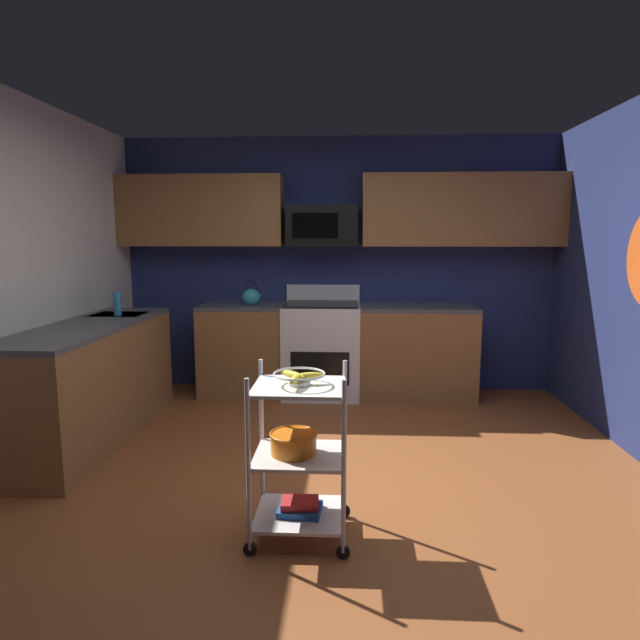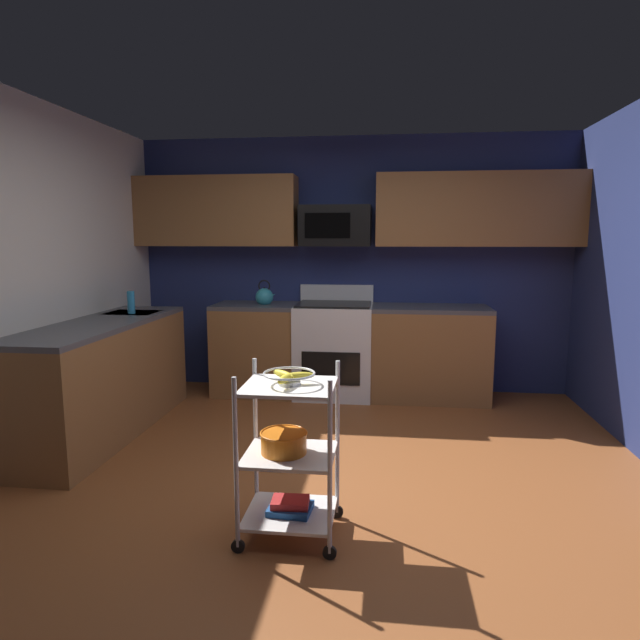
{
  "view_description": "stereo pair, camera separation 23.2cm",
  "coord_description": "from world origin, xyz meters",
  "px_view_note": "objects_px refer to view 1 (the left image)",
  "views": [
    {
      "loc": [
        0.13,
        -3.26,
        1.57
      ],
      "look_at": [
        -0.06,
        0.23,
        1.05
      ],
      "focal_mm": 30.45,
      "sensor_mm": 36.0,
      "label": 1
    },
    {
      "loc": [
        0.36,
        -3.24,
        1.57
      ],
      "look_at": [
        -0.06,
        0.23,
        1.05
      ],
      "focal_mm": 30.45,
      "sensor_mm": 36.0,
      "label": 2
    }
  ],
  "objects_px": {
    "dish_soap_bottle": "(117,304)",
    "mixing_bowl_large": "(294,443)",
    "oven_range": "(322,348)",
    "kettle": "(251,297)",
    "fruit_bowl": "(299,376)",
    "rolling_cart": "(300,455)",
    "book_stack": "(300,507)",
    "microwave": "(322,226)"
  },
  "relations": [
    {
      "from": "dish_soap_bottle",
      "to": "mixing_bowl_large",
      "type": "bearing_deg",
      "value": -46.86
    },
    {
      "from": "oven_range",
      "to": "kettle",
      "type": "xyz_separation_m",
      "value": [
        -0.71,
        -0.0,
        0.52
      ]
    },
    {
      "from": "fruit_bowl",
      "to": "rolling_cart",
      "type": "bearing_deg",
      "value": 0.0
    },
    {
      "from": "fruit_bowl",
      "to": "book_stack",
      "type": "xyz_separation_m",
      "value": [
        0.0,
        -0.0,
        -0.72
      ]
    },
    {
      "from": "book_stack",
      "to": "kettle",
      "type": "relative_size",
      "value": 0.91
    },
    {
      "from": "microwave",
      "to": "rolling_cart",
      "type": "relative_size",
      "value": 0.77
    },
    {
      "from": "microwave",
      "to": "rolling_cart",
      "type": "bearing_deg",
      "value": -89.49
    },
    {
      "from": "oven_range",
      "to": "book_stack",
      "type": "relative_size",
      "value": 4.6
    },
    {
      "from": "microwave",
      "to": "dish_soap_bottle",
      "type": "relative_size",
      "value": 3.5
    },
    {
      "from": "rolling_cart",
      "to": "microwave",
      "type": "bearing_deg",
      "value": 90.51
    },
    {
      "from": "rolling_cart",
      "to": "fruit_bowl",
      "type": "distance_m",
      "value": 0.42
    },
    {
      "from": "oven_range",
      "to": "mixing_bowl_large",
      "type": "bearing_deg",
      "value": -90.17
    },
    {
      "from": "oven_range",
      "to": "kettle",
      "type": "bearing_deg",
      "value": -179.69
    },
    {
      "from": "mixing_bowl_large",
      "to": "book_stack",
      "type": "relative_size",
      "value": 1.05
    },
    {
      "from": "rolling_cart",
      "to": "fruit_bowl",
      "type": "xyz_separation_m",
      "value": [
        0.0,
        0.0,
        0.42
      ]
    },
    {
      "from": "rolling_cart",
      "to": "mixing_bowl_large",
      "type": "height_order",
      "value": "rolling_cart"
    },
    {
      "from": "rolling_cart",
      "to": "mixing_bowl_large",
      "type": "relative_size",
      "value": 3.63
    },
    {
      "from": "dish_soap_bottle",
      "to": "rolling_cart",
      "type": "bearing_deg",
      "value": -46.34
    },
    {
      "from": "fruit_bowl",
      "to": "dish_soap_bottle",
      "type": "bearing_deg",
      "value": 133.66
    },
    {
      "from": "book_stack",
      "to": "dish_soap_bottle",
      "type": "relative_size",
      "value": 1.2
    },
    {
      "from": "rolling_cart",
      "to": "dish_soap_bottle",
      "type": "xyz_separation_m",
      "value": [
        -1.74,
        1.82,
        0.57
      ]
    },
    {
      "from": "fruit_bowl",
      "to": "mixing_bowl_large",
      "type": "relative_size",
      "value": 1.08
    },
    {
      "from": "mixing_bowl_large",
      "to": "dish_soap_bottle",
      "type": "xyz_separation_m",
      "value": [
        -1.71,
        1.82,
        0.5
      ]
    },
    {
      "from": "rolling_cart",
      "to": "mixing_bowl_large",
      "type": "xyz_separation_m",
      "value": [
        -0.03,
        0.0,
        0.07
      ]
    },
    {
      "from": "rolling_cart",
      "to": "dish_soap_bottle",
      "type": "relative_size",
      "value": 4.57
    },
    {
      "from": "dish_soap_bottle",
      "to": "kettle",
      "type": "bearing_deg",
      "value": 39.64
    },
    {
      "from": "kettle",
      "to": "dish_soap_bottle",
      "type": "bearing_deg",
      "value": -140.36
    },
    {
      "from": "microwave",
      "to": "fruit_bowl",
      "type": "xyz_separation_m",
      "value": [
        0.02,
        -2.77,
        -0.82
      ]
    },
    {
      "from": "fruit_bowl",
      "to": "kettle",
      "type": "bearing_deg",
      "value": 105.38
    },
    {
      "from": "fruit_bowl",
      "to": "mixing_bowl_large",
      "type": "height_order",
      "value": "fruit_bowl"
    },
    {
      "from": "kettle",
      "to": "dish_soap_bottle",
      "type": "relative_size",
      "value": 1.32
    },
    {
      "from": "oven_range",
      "to": "kettle",
      "type": "height_order",
      "value": "kettle"
    },
    {
      "from": "microwave",
      "to": "dish_soap_bottle",
      "type": "xyz_separation_m",
      "value": [
        -1.72,
        -0.94,
        -0.68
      ]
    },
    {
      "from": "microwave",
      "to": "fruit_bowl",
      "type": "bearing_deg",
      "value": -89.49
    },
    {
      "from": "fruit_bowl",
      "to": "kettle",
      "type": "distance_m",
      "value": 2.76
    },
    {
      "from": "rolling_cart",
      "to": "kettle",
      "type": "relative_size",
      "value": 3.47
    },
    {
      "from": "mixing_bowl_large",
      "to": "book_stack",
      "type": "bearing_deg",
      "value": -0.0
    },
    {
      "from": "rolling_cart",
      "to": "dish_soap_bottle",
      "type": "distance_m",
      "value": 2.58
    },
    {
      "from": "rolling_cart",
      "to": "book_stack",
      "type": "distance_m",
      "value": 0.29
    },
    {
      "from": "oven_range",
      "to": "rolling_cart",
      "type": "xyz_separation_m",
      "value": [
        0.02,
        -2.66,
        -0.03
      ]
    },
    {
      "from": "microwave",
      "to": "mixing_bowl_large",
      "type": "relative_size",
      "value": 2.78
    },
    {
      "from": "microwave",
      "to": "kettle",
      "type": "height_order",
      "value": "microwave"
    }
  ]
}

